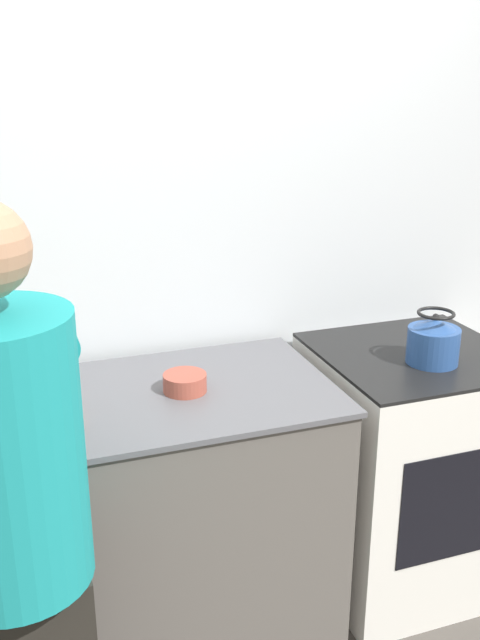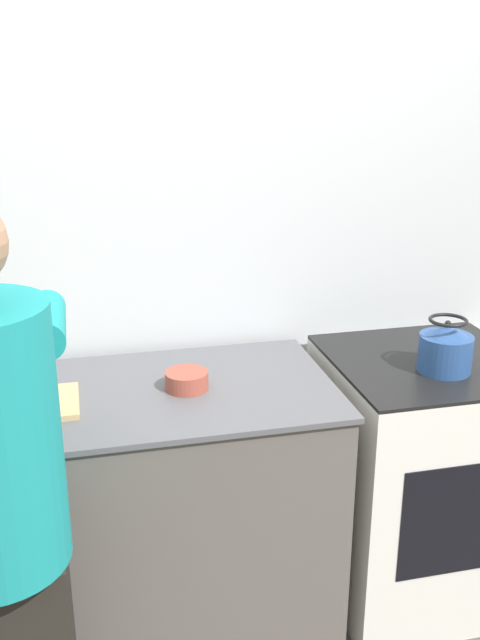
% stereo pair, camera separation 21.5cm
% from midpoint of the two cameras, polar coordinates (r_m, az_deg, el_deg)
% --- Properties ---
extents(wall_back, '(8.00, 0.05, 2.60)m').
position_cam_midpoint_polar(wall_back, '(2.56, -2.63, 6.12)').
color(wall_back, silver).
rests_on(wall_back, ground_plane).
extents(counter, '(1.60, 0.68, 0.92)m').
position_cam_midpoint_polar(counter, '(2.49, -9.18, -15.78)').
color(counter, '#5B5651').
rests_on(counter, ground_plane).
extents(oven, '(0.68, 0.66, 0.93)m').
position_cam_midpoint_polar(oven, '(2.80, 16.36, -11.97)').
color(oven, silver).
rests_on(oven, ground_plane).
extents(cutting_board, '(0.35, 0.24, 0.02)m').
position_cam_midpoint_polar(cutting_board, '(2.22, -14.61, -6.73)').
color(cutting_board, tan).
rests_on(cutting_board, counter).
extents(knife, '(0.18, 0.10, 0.01)m').
position_cam_midpoint_polar(knife, '(2.20, -14.50, -6.71)').
color(knife, silver).
rests_on(knife, cutting_board).
extents(kettle, '(0.18, 0.18, 0.18)m').
position_cam_midpoint_polar(kettle, '(2.49, 18.52, -2.26)').
color(kettle, '#284C8C').
rests_on(kettle, oven).
extents(bowl_prep, '(0.14, 0.14, 0.06)m').
position_cam_midpoint_polar(bowl_prep, '(2.27, -1.59, -4.90)').
color(bowl_prep, '#9E4738').
rests_on(bowl_prep, counter).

